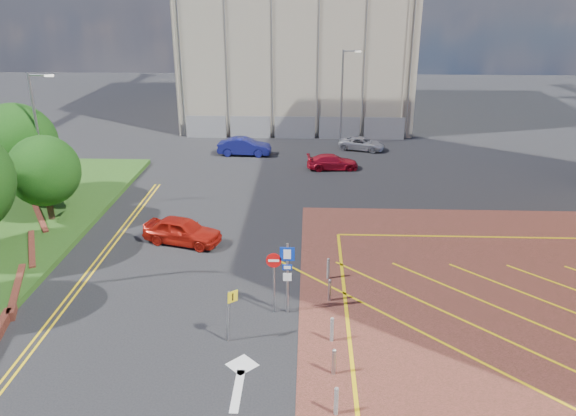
# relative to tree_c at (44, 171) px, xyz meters

# --- Properties ---
(ground) EXTENTS (140.00, 140.00, 0.00)m
(ground) POSITION_rel_tree_c_xyz_m (13.50, -10.00, -3.19)
(ground) COLOR black
(ground) RESTS_ON ground
(retaining_wall) EXTENTS (6.06, 20.33, 0.40)m
(retaining_wall) POSITION_rel_tree_c_xyz_m (1.70, -8.00, -2.99)
(retaining_wall) COLOR brown
(retaining_wall) RESTS_ON ground
(tree_c) EXTENTS (4.00, 4.00, 4.90)m
(tree_c) POSITION_rel_tree_c_xyz_m (0.00, 0.00, 0.00)
(tree_c) COLOR #3D2B1C
(tree_c) RESTS_ON grass_bed
(tree_d) EXTENTS (5.00, 5.00, 6.08)m
(tree_d) POSITION_rel_tree_c_xyz_m (-3.00, 3.00, 0.68)
(tree_d) COLOR #3D2B1C
(tree_d) RESTS_ON grass_bed
(lamp_left_far) EXTENTS (1.53, 0.16, 8.00)m
(lamp_left_far) POSITION_rel_tree_c_xyz_m (-0.92, 2.00, 1.47)
(lamp_left_far) COLOR #9EA0A8
(lamp_left_far) RESTS_ON grass_bed
(lamp_back) EXTENTS (1.53, 0.16, 8.00)m
(lamp_back) POSITION_rel_tree_c_xyz_m (17.58, 18.00, 1.17)
(lamp_back) COLOR #9EA0A8
(lamp_back) RESTS_ON ground
(sign_cluster) EXTENTS (1.17, 0.12, 3.20)m
(sign_cluster) POSITION_rel_tree_c_xyz_m (13.80, -9.02, -1.24)
(sign_cluster) COLOR #9EA0A8
(sign_cluster) RESTS_ON ground
(warning_sign) EXTENTS (0.52, 0.37, 2.24)m
(warning_sign) POSITION_rel_tree_c_xyz_m (11.90, -11.16, -1.76)
(warning_sign) COLOR #9EA0A8
(warning_sign) RESTS_ON ground
(bollard_row) EXTENTS (0.14, 11.14, 0.90)m
(bollard_row) POSITION_rel_tree_c_xyz_m (15.80, -11.67, -2.72)
(bollard_row) COLOR #9EA0A8
(bollard_row) RESTS_ON forecourt
(construction_building) EXTENTS (21.20, 19.20, 22.00)m
(construction_building) POSITION_rel_tree_c_xyz_m (13.50, 30.00, 7.81)
(construction_building) COLOR #ACA08D
(construction_building) RESTS_ON ground
(construction_fence) EXTENTS (21.60, 0.06, 2.00)m
(construction_fence) POSITION_rel_tree_c_xyz_m (14.50, 20.00, -2.19)
(construction_fence) COLOR gray
(construction_fence) RESTS_ON ground
(car_red_left) EXTENTS (4.50, 2.79, 1.43)m
(car_red_left) POSITION_rel_tree_c_xyz_m (8.14, -2.34, -2.48)
(car_red_left) COLOR #AF190F
(car_red_left) RESTS_ON ground
(car_blue_back) EXTENTS (4.34, 1.70, 1.41)m
(car_blue_back) POSITION_rel_tree_c_xyz_m (9.58, 14.54, -2.49)
(car_blue_back) COLOR navy
(car_blue_back) RESTS_ON ground
(car_red_back) EXTENTS (3.95, 1.89, 1.11)m
(car_red_back) POSITION_rel_tree_c_xyz_m (16.59, 11.02, -2.64)
(car_red_back) COLOR #B50F23
(car_red_back) RESTS_ON ground
(car_silver_back) EXTENTS (4.17, 2.83, 1.06)m
(car_silver_back) POSITION_rel_tree_c_xyz_m (19.24, 16.45, -2.66)
(car_silver_back) COLOR silver
(car_silver_back) RESTS_ON ground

